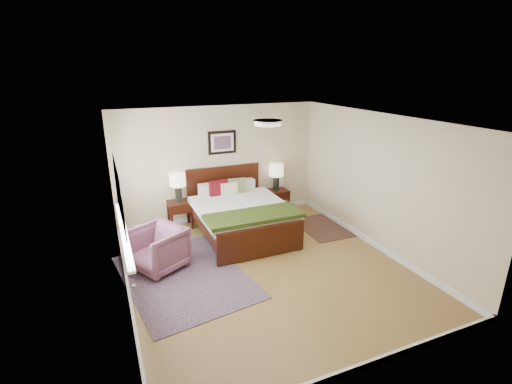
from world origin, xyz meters
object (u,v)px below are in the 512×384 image
(nightstand_right, at_px, (276,199))
(lamp_right, at_px, (276,172))
(armchair, at_px, (158,249))
(lamp_left, at_px, (178,182))
(nightstand_left, at_px, (180,208))
(rug_persian, at_px, (184,276))
(bed, at_px, (240,210))

(nightstand_right, distance_m, lamp_right, 0.63)
(lamp_right, bearing_deg, armchair, -151.96)
(nightstand_right, xyz_separation_m, armchair, (-2.96, -1.56, 0.03))
(lamp_left, bearing_deg, nightstand_left, -90.00)
(lamp_right, xyz_separation_m, rug_persian, (-2.63, -2.00, -0.96))
(lamp_right, relative_size, armchair, 0.75)
(bed, xyz_separation_m, lamp_left, (-1.05, 0.84, 0.46))
(lamp_right, height_order, rug_persian, lamp_right)
(lamp_left, relative_size, rug_persian, 0.24)
(bed, relative_size, nightstand_right, 3.98)
(armchair, bearing_deg, lamp_left, 126.99)
(lamp_left, height_order, rug_persian, lamp_left)
(lamp_left, bearing_deg, lamp_right, 0.00)
(nightstand_right, bearing_deg, armchair, -152.16)
(bed, distance_m, armchair, 1.90)
(armchair, height_order, rug_persian, armchair)
(bed, height_order, lamp_right, bed)
(bed, distance_m, lamp_left, 1.42)
(nightstand_left, distance_m, lamp_left, 0.55)
(lamp_right, bearing_deg, nightstand_left, -179.48)
(nightstand_left, xyz_separation_m, nightstand_right, (2.26, 0.01, -0.12))
(lamp_left, height_order, armchair, lamp_left)
(nightstand_left, bearing_deg, nightstand_right, 0.18)
(bed, xyz_separation_m, armchair, (-1.75, -0.74, -0.17))
(nightstand_left, xyz_separation_m, armchair, (-0.70, -1.56, -0.09))
(bed, xyz_separation_m, lamp_right, (1.21, 0.84, 0.43))
(lamp_right, distance_m, armchair, 3.41)
(nightstand_right, xyz_separation_m, rug_persian, (-2.63, -1.99, -0.33))
(lamp_left, bearing_deg, nightstand_right, -0.33)
(nightstand_left, relative_size, rug_persian, 0.23)
(nightstand_right, bearing_deg, nightstand_left, -179.82)
(armchair, bearing_deg, lamp_right, 89.05)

